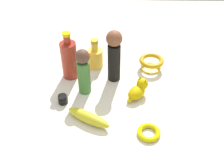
# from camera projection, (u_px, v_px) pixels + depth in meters

# --- Properties ---
(ground) EXTENTS (2.00, 2.00, 0.00)m
(ground) POSITION_uv_depth(u_px,v_px,m) (112.00, 95.00, 1.24)
(ground) COLOR silver
(cat_figurine) EXTENTS (0.11, 0.11, 0.08)m
(cat_figurine) POSITION_uv_depth(u_px,v_px,m) (138.00, 90.00, 1.22)
(cat_figurine) COLOR #C2A105
(cat_figurine) RESTS_ON ground
(bottle_tall) EXTENTS (0.07, 0.07, 0.23)m
(bottle_tall) POSITION_uv_depth(u_px,v_px,m) (69.00, 59.00, 1.29)
(bottle_tall) COLOR maroon
(bottle_tall) RESTS_ON ground
(bottle_short) EXTENTS (0.07, 0.07, 0.15)m
(bottle_short) POSITION_uv_depth(u_px,v_px,m) (95.00, 57.00, 1.37)
(bottle_short) COLOR yellow
(bottle_short) RESTS_ON ground
(banana) EXTENTS (0.19, 0.13, 0.05)m
(banana) POSITION_uv_depth(u_px,v_px,m) (88.00, 118.00, 1.11)
(banana) COLOR gold
(banana) RESTS_ON ground
(bangle) EXTENTS (0.09, 0.09, 0.02)m
(bangle) POSITION_uv_depth(u_px,v_px,m) (149.00, 133.00, 1.07)
(bangle) COLOR #D0C306
(bangle) RESTS_ON ground
(nail_polish_jar) EXTENTS (0.04, 0.04, 0.04)m
(nail_polish_jar) POSITION_uv_depth(u_px,v_px,m) (63.00, 99.00, 1.19)
(nail_polish_jar) COLOR black
(nail_polish_jar) RESTS_ON ground
(person_figure_adult) EXTENTS (0.08, 0.08, 0.25)m
(person_figure_adult) POSITION_uv_depth(u_px,v_px,m) (114.00, 54.00, 1.24)
(person_figure_adult) COLOR black
(person_figure_adult) RESTS_ON ground
(person_figure_child) EXTENTS (0.08, 0.08, 0.22)m
(person_figure_child) POSITION_uv_depth(u_px,v_px,m) (83.00, 71.00, 1.19)
(person_figure_child) COLOR #3B7032
(person_figure_child) RESTS_ON ground
(bowl) EXTENTS (0.12, 0.12, 0.06)m
(bowl) POSITION_uv_depth(u_px,v_px,m) (151.00, 62.00, 1.37)
(bowl) COLOR yellow
(bowl) RESTS_ON ground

